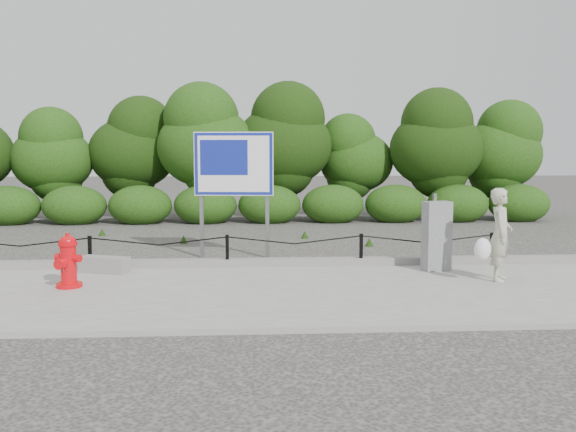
# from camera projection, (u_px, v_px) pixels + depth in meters

# --- Properties ---
(ground) EXTENTS (90.00, 90.00, 0.00)m
(ground) POSITION_uv_depth(u_px,v_px,m) (227.00, 271.00, 11.30)
(ground) COLOR #2D2B28
(ground) RESTS_ON ground
(sidewalk) EXTENTS (14.00, 4.00, 0.08)m
(sidewalk) POSITION_uv_depth(u_px,v_px,m) (222.00, 294.00, 9.31)
(sidewalk) COLOR gray
(sidewalk) RESTS_ON ground
(curb) EXTENTS (14.00, 0.22, 0.14)m
(curb) POSITION_uv_depth(u_px,v_px,m) (228.00, 263.00, 11.33)
(curb) COLOR slate
(curb) RESTS_ON sidewalk
(chain_barrier) EXTENTS (10.06, 0.06, 0.60)m
(chain_barrier) POSITION_uv_depth(u_px,v_px,m) (227.00, 247.00, 11.25)
(chain_barrier) COLOR black
(chain_barrier) RESTS_ON sidewalk
(treeline) EXTENTS (20.16, 3.44, 4.38)m
(treeline) POSITION_uv_depth(u_px,v_px,m) (249.00, 146.00, 19.92)
(treeline) COLOR black
(treeline) RESTS_ON ground
(fire_hydrant) EXTENTS (0.52, 0.52, 0.86)m
(fire_hydrant) POSITION_uv_depth(u_px,v_px,m) (68.00, 262.00, 9.54)
(fire_hydrant) COLOR red
(fire_hydrant) RESTS_ON sidewalk
(pedestrian) EXTENTS (0.77, 0.66, 1.53)m
(pedestrian) POSITION_uv_depth(u_px,v_px,m) (499.00, 235.00, 10.01)
(pedestrian) COLOR #B4B29A
(pedestrian) RESTS_ON sidewalk
(concrete_block) EXTENTS (0.93, 0.58, 0.28)m
(concrete_block) POSITION_uv_depth(u_px,v_px,m) (104.00, 265.00, 10.75)
(concrete_block) COLOR gray
(concrete_block) RESTS_ON sidewalk
(utility_cabinet) EXTENTS (0.52, 0.39, 1.37)m
(utility_cabinet) POSITION_uv_depth(u_px,v_px,m) (437.00, 236.00, 10.89)
(utility_cabinet) COLOR gray
(utility_cabinet) RESTS_ON sidewalk
(advertising_sign) EXTENTS (1.63, 0.27, 2.61)m
(advertising_sign) POSITION_uv_depth(u_px,v_px,m) (234.00, 170.00, 12.49)
(advertising_sign) COLOR slate
(advertising_sign) RESTS_ON ground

